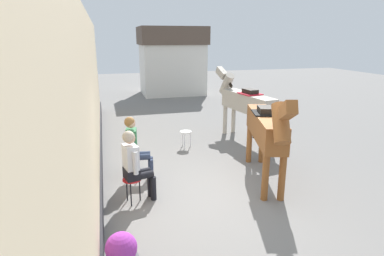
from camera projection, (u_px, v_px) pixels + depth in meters
The scene contains 10 objects.
ground_plane at pixel (189, 146), 9.14m from camera, with size 40.00×40.00×0.00m, color slate.
pub_facade_wall at pixel (88, 109), 6.68m from camera, with size 0.34×14.00×3.40m.
distant_cottage at pixel (172, 60), 17.18m from camera, with size 3.40×2.60×3.50m.
seated_visitor_near at pixel (134, 163), 5.85m from camera, with size 0.61×0.48×1.39m.
seated_visitor_far at pixel (135, 145), 6.81m from camera, with size 0.61×0.49×1.39m.
saddled_horse_near at pixel (267, 129), 6.63m from camera, with size 1.11×2.92×2.06m.
saddled_horse_far at pixel (245, 102), 9.38m from camera, with size 0.78×2.98×2.06m.
flower_planter_near at pixel (122, 255), 4.05m from camera, with size 0.43×0.43×0.64m.
spare_stool_white at pixel (186, 133), 8.96m from camera, with size 0.32×0.32×0.46m.
satchel_bag at pixel (136, 164), 7.60m from camera, with size 0.28×0.12×0.20m, color black.
Camera 1 is at (-2.20, -5.37, 2.96)m, focal length 30.29 mm.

